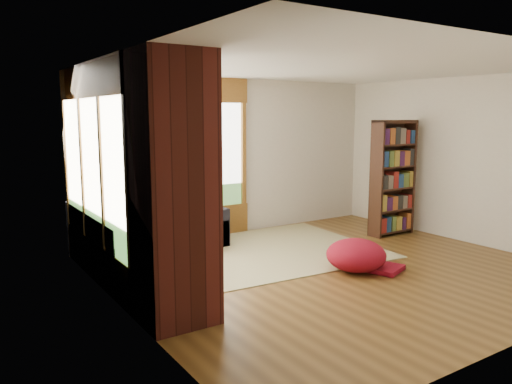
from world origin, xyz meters
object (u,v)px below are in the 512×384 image
dog_brindle (154,218)px  dog_tan (163,202)px  brick_chimney (173,190)px  bookshelf (393,178)px  sectional_sofa (143,240)px  pouf (356,254)px  area_rug (260,252)px

dog_brindle → dog_tan: bearing=-66.0°
brick_chimney → bookshelf: bearing=15.9°
sectional_sofa → pouf: bearing=-42.2°
area_rug → dog_tan: bearing=164.8°
dog_brindle → bookshelf: bearing=-123.5°
area_rug → pouf: (0.54, -1.42, 0.21)m
area_rug → pouf: pouf is taller
area_rug → bookshelf: bookshelf is taller
bookshelf → dog_tan: size_ratio=1.73×
bookshelf → dog_tan: bearing=170.3°
dog_tan → sectional_sofa: bearing=151.1°
brick_chimney → dog_brindle: 1.58m
area_rug → dog_tan: dog_tan is taller
dog_brindle → sectional_sofa: bearing=-39.5°
brick_chimney → dog_brindle: bearing=75.8°
bookshelf → pouf: 2.36m
sectional_sofa → dog_tan: size_ratio=1.98×
bookshelf → dog_tan: bookshelf is taller
brick_chimney → pouf: 2.83m
sectional_sofa → area_rug: bearing=-17.2°
sectional_sofa → pouf: (2.16, -1.89, -0.08)m
bookshelf → pouf: bookshelf is taller
sectional_sofa → bookshelf: size_ratio=1.14×
pouf → dog_brindle: 2.63m
area_rug → bookshelf: 2.67m
area_rug → bookshelf: bearing=-6.6°
brick_chimney → pouf: bearing=3.5°
area_rug → dog_brindle: 1.86m
sectional_sofa → pouf: size_ratio=2.85×
area_rug → dog_tan: 1.62m
brick_chimney → sectional_sofa: size_ratio=1.18×
sectional_sofa → dog_brindle: 0.76m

